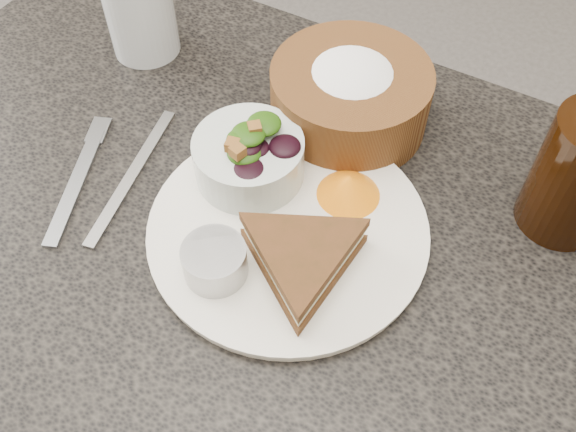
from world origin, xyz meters
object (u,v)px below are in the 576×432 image
Objects in this scene: dining_table at (261,382)px; water_glass at (139,6)px; bread_basket at (351,88)px; sandwich at (302,258)px; salad_bowl at (248,153)px; dressing_ramekin at (215,261)px; dinner_plate at (288,230)px.

dining_table is 0.55m from water_glass.
water_glass reaches higher than bread_basket.
sandwich is 1.25× the size of salad_bowl.
salad_bowl is at bearing 106.66° from dressing_ramekin.
dressing_ramekin is 0.26m from bread_basket.
sandwich is 0.08m from dressing_ramekin.
water_glass is (-0.27, 0.25, 0.03)m from dressing_ramekin.
water_glass is at bearing 137.44° from dressing_ramekin.
dressing_ramekin is (0.04, -0.12, -0.02)m from salad_bowl.
salad_bowl reaches higher than sandwich.
dining_table is at bearing -35.55° from water_glass.
salad_bowl is 0.13m from dressing_ramekin.
dining_table is 7.81× the size of water_glass.
bread_basket is at bearing 95.93° from dinner_plate.
bread_basket is at bearing 1.64° from water_glass.
sandwich is at bearing -8.66° from dining_table.
sandwich is 0.13m from salad_bowl.
dining_table is 5.55× the size of bread_basket.
dressing_ramekin is 0.48× the size of water_glass.
dinner_plate is 1.94× the size of sandwich.
salad_bowl is (-0.11, 0.08, 0.01)m from sandwich.
dressing_ramekin is (-0.03, -0.08, 0.02)m from dinner_plate.
salad_bowl reaches higher than dressing_ramekin.
dressing_ramekin is (-0.07, -0.04, -0.00)m from sandwich.
dining_table is at bearing -154.47° from sandwich.
bread_basket is (0.05, 0.13, 0.01)m from salad_bowl.
sandwich is 0.22m from bread_basket.
water_glass is (-0.30, 0.17, 0.06)m from dinner_plate.
salad_bowl is at bearing -111.20° from bread_basket.
water_glass is at bearing 151.63° from salad_bowl.
dressing_ramekin is at bearing -112.74° from dinner_plate.
sandwich is (0.07, -0.01, 0.41)m from dining_table.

